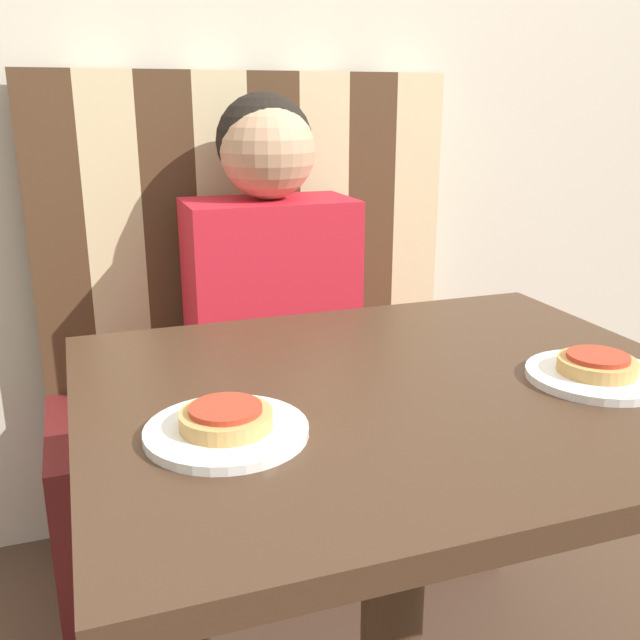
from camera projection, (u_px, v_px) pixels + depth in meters
The scene contains 9 objects.
wall_back at pixel (233, 34), 1.76m from camera, with size 7.00×0.05×2.60m.
booth_seat at pixel (275, 477), 1.81m from camera, with size 1.05×0.49×0.46m.
booth_backrest at pixel (248, 227), 1.82m from camera, with size 1.05×0.07×0.76m.
dining_table at pixel (398, 448), 1.06m from camera, with size 0.91×0.75×0.76m.
person at pixel (269, 251), 1.64m from camera, with size 0.38×0.24×0.71m.
plate_left at pixel (227, 431), 0.86m from camera, with size 0.20×0.20×0.01m.
plate_right at pixel (596, 376), 1.03m from camera, with size 0.20×0.20×0.01m.
pizza_left at pixel (226, 417), 0.86m from camera, with size 0.11×0.11×0.03m.
pizza_right at pixel (597, 364), 1.03m from camera, with size 0.11×0.11×0.03m.
Camera 1 is at (-0.43, -0.86, 1.14)m, focal length 40.00 mm.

